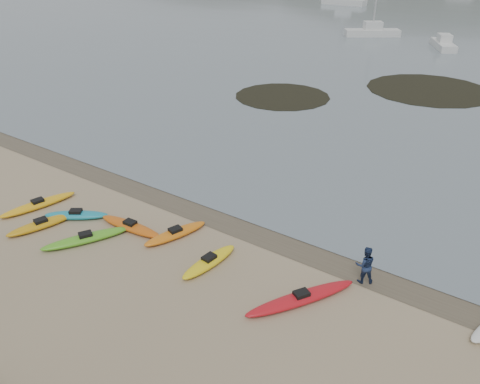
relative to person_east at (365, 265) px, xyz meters
The scene contains 5 objects.
ground 6.72m from the person_east, behind, with size 600.00×600.00×0.00m, color tan.
wet_sand 6.68m from the person_east, behind, with size 60.00×60.00×0.00m, color brown.
kayaks 8.72m from the person_east, 160.90° to the right, with size 22.08×8.19×0.34m.
person_east is the anchor object (origin of this frame).
kelp_mats 30.27m from the person_east, 102.38° to the left, with size 23.41×30.58×0.04m.
Camera 1 is at (10.86, -15.74, 11.79)m, focal length 35.00 mm.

